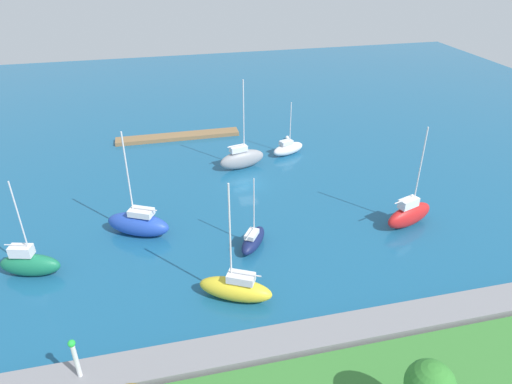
# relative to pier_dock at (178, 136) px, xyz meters

# --- Properties ---
(water) EXTENTS (160.00, 160.00, 0.00)m
(water) POSITION_rel_pier_dock_xyz_m (-7.99, 19.06, -0.32)
(water) COLOR #19567F
(water) RESTS_ON ground
(pier_dock) EXTENTS (20.69, 2.62, 0.63)m
(pier_dock) POSITION_rel_pier_dock_xyz_m (0.00, 0.00, 0.00)
(pier_dock) COLOR olive
(pier_dock) RESTS_ON ground
(breakwater) EXTENTS (62.34, 3.27, 1.26)m
(breakwater) POSITION_rel_pier_dock_xyz_m (-7.99, 48.05, 0.32)
(breakwater) COLOR gray
(breakwater) RESTS_ON ground
(harbor_beacon) EXTENTS (0.56, 0.56, 3.73)m
(harbor_beacon) POSITION_rel_pier_dock_xyz_m (11.51, 48.05, 3.10)
(harbor_beacon) COLOR silver
(harbor_beacon) RESTS_ON breakwater
(sailboat_blue_east_end) EXTENTS (7.91, 5.81, 12.74)m
(sailboat_blue_east_end) POSITION_rel_pier_dock_xyz_m (6.88, 27.86, 1.17)
(sailboat_blue_east_end) COLOR #2347B2
(sailboat_blue_east_end) RESTS_ON water
(sailboat_red_outer_mooring) EXTENTS (7.10, 4.06, 12.46)m
(sailboat_red_outer_mooring) POSITION_rel_pier_dock_xyz_m (-24.44, 33.32, 1.24)
(sailboat_red_outer_mooring) COLOR red
(sailboat_red_outer_mooring) RESTS_ON water
(sailboat_gray_lone_south) EXTENTS (7.28, 3.60, 13.28)m
(sailboat_gray_lone_south) POSITION_rel_pier_dock_xyz_m (-8.27, 13.66, 1.24)
(sailboat_gray_lone_south) COLOR gray
(sailboat_gray_lone_south) RESTS_ON water
(sailboat_green_by_breakwater) EXTENTS (6.48, 3.53, 10.86)m
(sailboat_green_by_breakwater) POSITION_rel_pier_dock_xyz_m (17.75, 32.74, 1.09)
(sailboat_green_by_breakwater) COLOR #19724C
(sailboat_green_by_breakwater) RESTS_ON water
(sailboat_navy_inner_mooring) EXTENTS (4.46, 5.42, 8.49)m
(sailboat_navy_inner_mooring) POSITION_rel_pier_dock_xyz_m (-5.42, 33.33, 0.63)
(sailboat_navy_inner_mooring) COLOR #141E4C
(sailboat_navy_inner_mooring) RESTS_ON water
(sailboat_yellow_west_end) EXTENTS (7.40, 5.31, 12.53)m
(sailboat_yellow_west_end) POSITION_rel_pier_dock_xyz_m (-1.94, 41.08, 0.96)
(sailboat_yellow_west_end) COLOR yellow
(sailboat_yellow_west_end) RESTS_ON water
(sailboat_white_lone_north) EXTENTS (5.90, 3.87, 8.48)m
(sailboat_white_lone_north) POSITION_rel_pier_dock_xyz_m (-16.32, 10.61, 0.71)
(sailboat_white_lone_north) COLOR white
(sailboat_white_lone_north) RESTS_ON water
(mooring_buoy_white) EXTENTS (0.61, 0.61, 0.61)m
(mooring_buoy_white) POSITION_rel_pier_dock_xyz_m (-17.96, 4.76, -0.01)
(mooring_buoy_white) COLOR white
(mooring_buoy_white) RESTS_ON water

